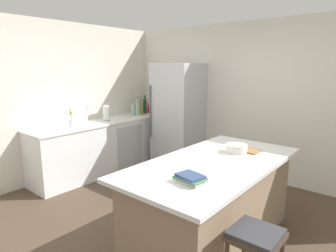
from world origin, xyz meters
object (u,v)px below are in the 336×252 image
(bar_stool, at_px, (255,247))
(mixing_bowl, at_px, (237,148))
(flower_vase, at_px, (71,122))
(soda_bottle, at_px, (137,108))
(cookbook_stack, at_px, (190,178))
(gin_bottle, at_px, (133,110))
(sink_faucet, at_px, (88,114))
(cutting_board, at_px, (245,150))
(hot_sauce_bottle, at_px, (148,109))
(paper_towel_roll, at_px, (106,113))
(kitchen_island, at_px, (213,201))
(olive_oil_bottle, at_px, (141,108))
(vinegar_bottle, at_px, (141,108))
(refrigerator, at_px, (178,116))
(wine_bottle, at_px, (145,106))

(bar_stool, bearing_deg, mixing_bowl, 123.45)
(flower_vase, distance_m, mixing_bowl, 2.69)
(soda_bottle, bearing_deg, cookbook_stack, -36.74)
(gin_bottle, xyz_separation_m, mixing_bowl, (2.71, -0.93, -0.09))
(sink_faucet, relative_size, cutting_board, 0.90)
(sink_faucet, distance_m, gin_bottle, 1.03)
(cookbook_stack, bearing_deg, hot_sauce_bottle, 139.07)
(paper_towel_roll, relative_size, soda_bottle, 0.87)
(soda_bottle, relative_size, mixing_bowl, 1.48)
(paper_towel_roll, relative_size, cookbook_stack, 1.18)
(hot_sauce_bottle, bearing_deg, kitchen_island, -34.35)
(olive_oil_bottle, bearing_deg, soda_bottle, -102.31)
(bar_stool, bearing_deg, cutting_board, 118.87)
(paper_towel_roll, xyz_separation_m, vinegar_bottle, (-0.08, 0.97, -0.02))
(sink_faucet, xyz_separation_m, soda_bottle, (0.06, 1.12, -0.01))
(paper_towel_roll, bearing_deg, refrigerator, 48.73)
(refrigerator, xyz_separation_m, hot_sauce_bottle, (-0.92, 0.16, 0.03))
(kitchen_island, height_order, paper_towel_roll, paper_towel_roll)
(olive_oil_bottle, bearing_deg, paper_towel_roll, -91.73)
(soda_bottle, xyz_separation_m, cutting_board, (2.73, -0.89, -0.15))
(flower_vase, bearing_deg, wine_bottle, 93.06)
(flower_vase, bearing_deg, bar_stool, -10.37)
(refrigerator, relative_size, vinegar_bottle, 6.90)
(flower_vase, bearing_deg, cookbook_stack, -12.26)
(soda_bottle, relative_size, gin_bottle, 1.17)
(flower_vase, distance_m, soda_bottle, 1.49)
(paper_towel_roll, distance_m, wine_bottle, 1.04)
(olive_oil_bottle, bearing_deg, kitchen_island, -30.69)
(wine_bottle, xyz_separation_m, vinegar_bottle, (-0.03, -0.08, -0.04))
(hot_sauce_bottle, distance_m, vinegar_bottle, 0.18)
(refrigerator, bearing_deg, flower_vase, -115.57)
(mixing_bowl, bearing_deg, refrigerator, 145.60)
(flower_vase, bearing_deg, refrigerator, 64.43)
(kitchen_island, xyz_separation_m, olive_oil_bottle, (-2.64, 1.57, 0.59))
(kitchen_island, bearing_deg, mixing_bowl, 86.58)
(hot_sauce_bottle, distance_m, cutting_board, 3.07)
(sink_faucet, distance_m, soda_bottle, 1.12)
(bar_stool, xyz_separation_m, sink_faucet, (-3.46, 0.99, 0.51))
(soda_bottle, bearing_deg, flower_vase, -88.49)
(kitchen_island, xyz_separation_m, cutting_board, (0.07, 0.59, 0.45))
(flower_vase, height_order, olive_oil_bottle, olive_oil_bottle)
(flower_vase, height_order, paper_towel_roll, paper_towel_roll)
(olive_oil_bottle, bearing_deg, wine_bottle, 112.18)
(flower_vase, distance_m, vinegar_bottle, 1.70)
(flower_vase, height_order, cutting_board, flower_vase)
(bar_stool, xyz_separation_m, paper_towel_roll, (-3.41, 1.35, 0.49))
(kitchen_island, bearing_deg, hot_sauce_bottle, 145.65)
(paper_towel_roll, bearing_deg, hot_sauce_bottle, 92.50)
(sink_faucet, xyz_separation_m, flower_vase, (0.09, -0.37, -0.07))
(refrigerator, height_order, wine_bottle, refrigerator)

